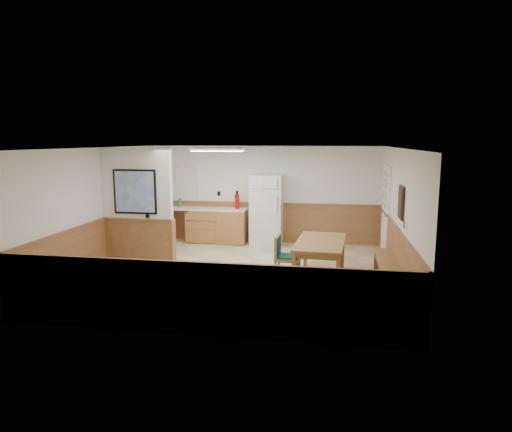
% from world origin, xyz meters
% --- Properties ---
extents(ground, '(6.00, 6.00, 0.00)m').
position_xyz_m(ground, '(0.00, 0.00, 0.00)').
color(ground, beige).
rests_on(ground, ground).
extents(ceiling, '(6.00, 6.00, 0.02)m').
position_xyz_m(ceiling, '(0.00, 0.00, 2.50)').
color(ceiling, silver).
rests_on(ceiling, back_wall).
extents(back_wall, '(6.00, 0.02, 2.50)m').
position_xyz_m(back_wall, '(0.00, 3.00, 1.25)').
color(back_wall, white).
rests_on(back_wall, ground).
extents(right_wall, '(0.02, 6.00, 2.50)m').
position_xyz_m(right_wall, '(3.00, 0.00, 1.25)').
color(right_wall, white).
rests_on(right_wall, ground).
extents(left_wall, '(0.02, 6.00, 2.50)m').
position_xyz_m(left_wall, '(-3.00, 0.00, 1.25)').
color(left_wall, white).
rests_on(left_wall, ground).
extents(wainscot_back, '(6.00, 0.04, 1.00)m').
position_xyz_m(wainscot_back, '(0.00, 2.98, 0.50)').
color(wainscot_back, '#99693D').
rests_on(wainscot_back, ground).
extents(wainscot_right, '(0.04, 6.00, 1.00)m').
position_xyz_m(wainscot_right, '(2.98, 0.00, 0.50)').
color(wainscot_right, '#99693D').
rests_on(wainscot_right, ground).
extents(wainscot_left, '(0.04, 6.00, 1.00)m').
position_xyz_m(wainscot_left, '(-2.98, 0.00, 0.50)').
color(wainscot_left, '#99693D').
rests_on(wainscot_left, ground).
extents(partition_wall, '(1.50, 0.20, 2.50)m').
position_xyz_m(partition_wall, '(-2.25, 0.19, 1.23)').
color(partition_wall, white).
rests_on(partition_wall, ground).
extents(kitchen_counter, '(2.20, 0.61, 1.00)m').
position_xyz_m(kitchen_counter, '(-1.21, 2.68, 0.46)').
color(kitchen_counter, '#B3833F').
rests_on(kitchen_counter, ground).
extents(exterior_door, '(0.07, 1.02, 2.15)m').
position_xyz_m(exterior_door, '(2.96, 1.90, 1.05)').
color(exterior_door, white).
rests_on(exterior_door, ground).
extents(kitchen_window, '(0.80, 0.04, 1.00)m').
position_xyz_m(kitchen_window, '(-2.10, 2.98, 1.55)').
color(kitchen_window, white).
rests_on(kitchen_window, back_wall).
extents(wall_painting, '(0.04, 0.50, 0.60)m').
position_xyz_m(wall_painting, '(2.97, -0.30, 1.55)').
color(wall_painting, '#311E13').
rests_on(wall_painting, right_wall).
extents(fluorescent_fixture, '(1.20, 0.30, 0.09)m').
position_xyz_m(fluorescent_fixture, '(-0.80, 1.30, 2.45)').
color(fluorescent_fixture, white).
rests_on(fluorescent_fixture, ceiling).
extents(refrigerator, '(0.79, 0.72, 1.79)m').
position_xyz_m(refrigerator, '(0.13, 2.63, 0.90)').
color(refrigerator, white).
rests_on(refrigerator, ground).
extents(dining_table, '(1.01, 1.84, 0.75)m').
position_xyz_m(dining_table, '(1.56, -0.11, 0.66)').
color(dining_table, olive).
rests_on(dining_table, ground).
extents(dining_bench, '(0.40, 1.66, 0.45)m').
position_xyz_m(dining_bench, '(2.80, -0.05, 0.35)').
color(dining_bench, olive).
rests_on(dining_bench, ground).
extents(dining_chair, '(0.66, 0.48, 0.85)m').
position_xyz_m(dining_chair, '(0.86, -0.25, 0.49)').
color(dining_chair, olive).
rests_on(dining_chair, ground).
extents(fire_extinguisher, '(0.15, 0.15, 0.47)m').
position_xyz_m(fire_extinguisher, '(-0.64, 2.68, 1.11)').
color(fire_extinguisher, red).
rests_on(fire_extinguisher, kitchen_counter).
extents(soap_bottle, '(0.10, 0.10, 0.24)m').
position_xyz_m(soap_bottle, '(-2.18, 2.69, 1.02)').
color(soap_bottle, '#198E35').
rests_on(soap_bottle, kitchen_counter).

